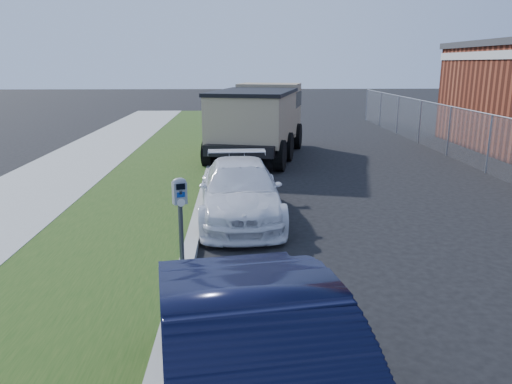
{
  "coord_description": "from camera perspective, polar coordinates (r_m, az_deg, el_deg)",
  "views": [
    {
      "loc": [
        -1.73,
        -7.94,
        3.31
      ],
      "look_at": [
        -1.4,
        1.0,
        1.0
      ],
      "focal_mm": 35.0,
      "sensor_mm": 36.0,
      "label": 1
    }
  ],
  "objects": [
    {
      "name": "chainlink_fence",
      "position": [
        16.94,
        25.21,
        6.17
      ],
      "size": [
        0.06,
        30.06,
        30.0
      ],
      "color": "slate",
      "rests_on": "ground"
    },
    {
      "name": "ground",
      "position": [
        8.77,
        9.51,
        -7.9
      ],
      "size": [
        120.0,
        120.0,
        0.0
      ],
      "primitive_type": "plane",
      "color": "black",
      "rests_on": "ground"
    },
    {
      "name": "dump_truck",
      "position": [
        18.36,
        0.45,
        8.6
      ],
      "size": [
        3.85,
        6.85,
        2.54
      ],
      "rotation": [
        0.0,
        0.0,
        -0.24
      ],
      "color": "black",
      "rests_on": "ground"
    },
    {
      "name": "streetside",
      "position": [
        11.14,
        -22.2,
        -3.56
      ],
      "size": [
        6.12,
        50.0,
        0.15
      ],
      "color": "gray",
      "rests_on": "ground"
    },
    {
      "name": "white_wagon",
      "position": [
        10.89,
        -1.81,
        0.16
      ],
      "size": [
        1.89,
        4.32,
        1.24
      ],
      "primitive_type": "imported",
      "rotation": [
        0.0,
        0.0,
        0.04
      ],
      "color": "white",
      "rests_on": "ground"
    },
    {
      "name": "parking_meter",
      "position": [
        7.54,
        -8.67,
        -1.53
      ],
      "size": [
        0.25,
        0.21,
        1.53
      ],
      "rotation": [
        0.0,
        0.0,
        0.39
      ],
      "color": "#3F4247",
      "rests_on": "ground"
    }
  ]
}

